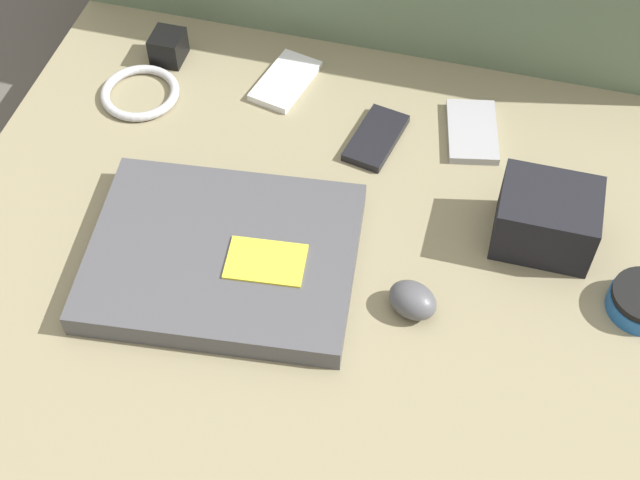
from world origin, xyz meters
name	(u,v)px	position (x,y,z in m)	size (l,w,h in m)	color
ground_plane	(320,304)	(0.00, 0.00, 0.00)	(8.00, 8.00, 0.00)	#4C4742
couch_seat	(320,278)	(0.00, 0.00, 0.06)	(0.92, 0.74, 0.12)	#847A5B
laptop	(223,256)	(-0.10, -0.05, 0.13)	(0.33, 0.28, 0.03)	#47474C
computer_mouse	(413,300)	(0.12, -0.06, 0.14)	(0.07, 0.06, 0.04)	#4C4C51
phone_silver	(376,138)	(0.03, 0.19, 0.12)	(0.07, 0.11, 0.01)	black
phone_black	(472,131)	(0.15, 0.24, 0.12)	(0.09, 0.12, 0.01)	#99999E
phone_small	(285,81)	(-0.12, 0.27, 0.12)	(0.08, 0.12, 0.01)	silver
camera_pouch	(546,218)	(0.25, 0.09, 0.16)	(0.12, 0.09, 0.08)	black
charger_brick	(168,47)	(-0.30, 0.28, 0.14)	(0.04, 0.05, 0.04)	black
cable_coil	(140,93)	(-0.31, 0.19, 0.12)	(0.11, 0.11, 0.01)	#B2B2B7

